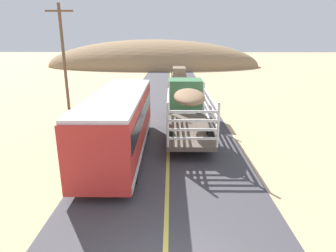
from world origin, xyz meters
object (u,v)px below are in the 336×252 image
Objects in this scene: bus at (119,122)px; car_far at (179,74)px; livestock_truck at (186,100)px; power_pole_mid at (64,55)px.

bus is 2.16× the size of car_far.
livestock_truck is 0.97× the size of bus.
car_far is 19.78m from power_pole_mid.
livestock_truck is at bearing -25.56° from power_pole_mid.
bus is 26.99m from car_far.
livestock_truck reaches higher than car_far.
power_pole_mid is (-9.88, -16.78, 3.46)m from car_far.
power_pole_mid reaches higher than bus.
bus is 12.00m from power_pole_mid.
power_pole_mid is (-9.82, 4.70, 2.75)m from livestock_truck.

